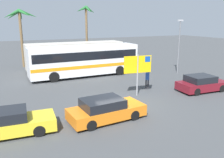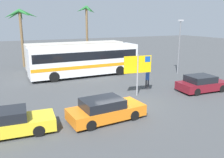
{
  "view_description": "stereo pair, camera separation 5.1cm",
  "coord_description": "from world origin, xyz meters",
  "px_view_note": "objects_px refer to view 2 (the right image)",
  "views": [
    {
      "loc": [
        -6.8,
        -13.18,
        5.66
      ],
      "look_at": [
        0.74,
        2.53,
        1.3
      ],
      "focal_mm": 37.53,
      "sensor_mm": 36.0,
      "label": 1
    },
    {
      "loc": [
        -6.76,
        -13.21,
        5.66
      ],
      "look_at": [
        0.74,
        2.53,
        1.3
      ],
      "focal_mm": 37.53,
      "sensor_mm": 36.0,
      "label": 2
    }
  ],
  "objects_px": {
    "bus_front_coach": "(85,59)",
    "bus_rear_coach": "(76,55)",
    "car_maroon": "(202,84)",
    "pedestrian_by_bus": "(147,78)",
    "car_orange": "(105,110)",
    "car_yellow": "(6,123)",
    "ferry_sign": "(138,66)"
  },
  "relations": [
    {
      "from": "bus_rear_coach",
      "to": "ferry_sign",
      "type": "height_order",
      "value": "ferry_sign"
    },
    {
      "from": "car_orange",
      "to": "car_maroon",
      "type": "xyz_separation_m",
      "value": [
        9.49,
        1.88,
        -0.0
      ]
    },
    {
      "from": "car_maroon",
      "to": "pedestrian_by_bus",
      "type": "xyz_separation_m",
      "value": [
        -3.74,
        2.37,
        0.38
      ]
    },
    {
      "from": "car_maroon",
      "to": "pedestrian_by_bus",
      "type": "height_order",
      "value": "pedestrian_by_bus"
    },
    {
      "from": "car_maroon",
      "to": "bus_rear_coach",
      "type": "bearing_deg",
      "value": 121.21
    },
    {
      "from": "bus_rear_coach",
      "to": "car_orange",
      "type": "relative_size",
      "value": 2.46
    },
    {
      "from": "bus_front_coach",
      "to": "car_orange",
      "type": "distance_m",
      "value": 11.56
    },
    {
      "from": "ferry_sign",
      "to": "car_orange",
      "type": "bearing_deg",
      "value": -134.24
    },
    {
      "from": "bus_rear_coach",
      "to": "car_maroon",
      "type": "bearing_deg",
      "value": -62.77
    },
    {
      "from": "car_orange",
      "to": "pedestrian_by_bus",
      "type": "relative_size",
      "value": 2.65
    },
    {
      "from": "bus_front_coach",
      "to": "car_orange",
      "type": "bearing_deg",
      "value": -103.22
    },
    {
      "from": "pedestrian_by_bus",
      "to": "car_yellow",
      "type": "bearing_deg",
      "value": -42.31
    },
    {
      "from": "ferry_sign",
      "to": "car_yellow",
      "type": "relative_size",
      "value": 0.68
    },
    {
      "from": "car_maroon",
      "to": "car_yellow",
      "type": "bearing_deg",
      "value": -170.58
    },
    {
      "from": "bus_front_coach",
      "to": "car_yellow",
      "type": "height_order",
      "value": "bus_front_coach"
    },
    {
      "from": "car_yellow",
      "to": "ferry_sign",
      "type": "bearing_deg",
      "value": 20.61
    },
    {
      "from": "ferry_sign",
      "to": "car_orange",
      "type": "xyz_separation_m",
      "value": [
        -4.13,
        -3.16,
        -1.69
      ]
    },
    {
      "from": "car_orange",
      "to": "car_yellow",
      "type": "relative_size",
      "value": 0.97
    },
    {
      "from": "car_maroon",
      "to": "car_yellow",
      "type": "distance_m",
      "value": 14.81
    },
    {
      "from": "ferry_sign",
      "to": "bus_front_coach",
      "type": "bearing_deg",
      "value": 108.96
    },
    {
      "from": "bus_rear_coach",
      "to": "pedestrian_by_bus",
      "type": "xyz_separation_m",
      "value": [
        2.94,
        -10.61,
        -0.77
      ]
    },
    {
      "from": "bus_front_coach",
      "to": "ferry_sign",
      "type": "bearing_deg",
      "value": -79.41
    },
    {
      "from": "car_orange",
      "to": "car_maroon",
      "type": "height_order",
      "value": "same"
    },
    {
      "from": "bus_front_coach",
      "to": "bus_rear_coach",
      "type": "distance_m",
      "value": 3.67
    },
    {
      "from": "pedestrian_by_bus",
      "to": "bus_front_coach",
      "type": "bearing_deg",
      "value": -127.08
    },
    {
      "from": "ferry_sign",
      "to": "car_orange",
      "type": "distance_m",
      "value": 5.47
    },
    {
      "from": "car_yellow",
      "to": "pedestrian_by_bus",
      "type": "xyz_separation_m",
      "value": [
        11.0,
        3.77,
        0.38
      ]
    },
    {
      "from": "bus_rear_coach",
      "to": "car_orange",
      "type": "xyz_separation_m",
      "value": [
        -2.8,
        -14.86,
        -1.15
      ]
    },
    {
      "from": "bus_front_coach",
      "to": "car_maroon",
      "type": "height_order",
      "value": "bus_front_coach"
    },
    {
      "from": "ferry_sign",
      "to": "car_maroon",
      "type": "relative_size",
      "value": 0.76
    },
    {
      "from": "bus_rear_coach",
      "to": "bus_front_coach",
      "type": "bearing_deg",
      "value": -92.73
    },
    {
      "from": "bus_front_coach",
      "to": "pedestrian_by_bus",
      "type": "distance_m",
      "value": 7.65
    }
  ]
}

